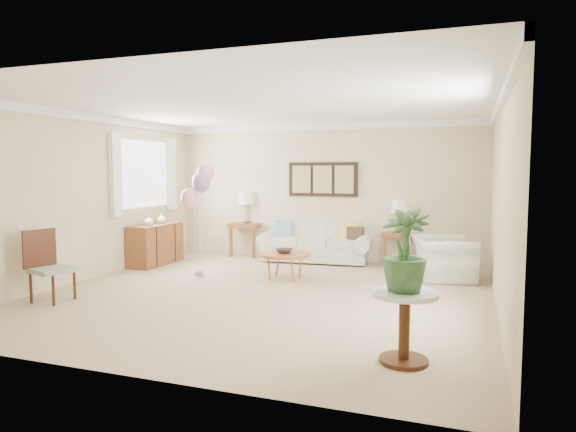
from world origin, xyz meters
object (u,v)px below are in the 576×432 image
(armchair, at_px, (443,258))
(accent_chair, at_px, (48,264))
(coffee_table, at_px, (285,255))
(sofa, at_px, (316,245))
(balloon_cluster, at_px, (199,184))

(armchair, bearing_deg, accent_chair, 110.46)
(armchair, bearing_deg, coffee_table, 96.68)
(sofa, height_order, coffee_table, sofa)
(armchair, xyz_separation_m, balloon_cluster, (-3.74, -1.11, 1.17))
(coffee_table, distance_m, balloon_cluster, 1.79)
(coffee_table, height_order, armchair, armchair)
(accent_chair, height_order, balloon_cluster, balloon_cluster)
(balloon_cluster, bearing_deg, coffee_table, 10.58)
(accent_chair, bearing_deg, balloon_cluster, 62.57)
(sofa, distance_m, coffee_table, 1.72)
(armchair, distance_m, balloon_cluster, 4.07)
(armchair, xyz_separation_m, accent_chair, (-4.82, -3.20, 0.16))
(sofa, distance_m, accent_chair, 4.75)
(accent_chair, bearing_deg, armchair, 33.55)
(coffee_table, distance_m, armchair, 2.51)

